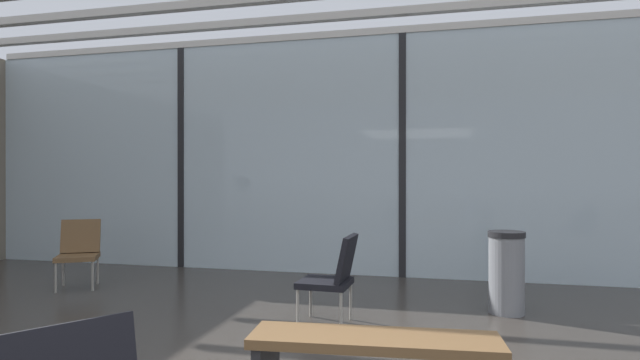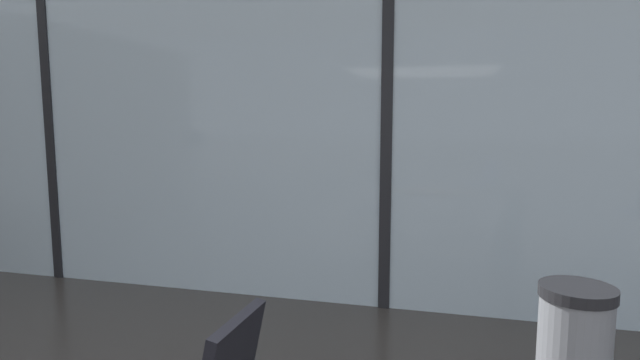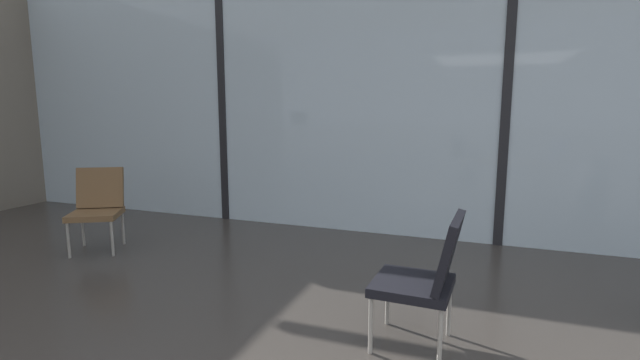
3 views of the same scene
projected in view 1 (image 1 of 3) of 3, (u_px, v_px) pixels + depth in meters
glass_curtain_wall at (403, 155)px, 7.18m from camera, size 14.00×0.08×3.50m
window_mullion_0 at (182, 158)px, 8.00m from camera, size 0.10×0.12×3.50m
window_mullion_1 at (403, 155)px, 7.18m from camera, size 0.10×0.12×3.50m
parked_airplane at (466, 149)px, 11.94m from camera, size 12.16×4.25×4.25m
lounge_chair_0 at (334, 274)px, 4.82m from camera, size 0.54×0.50×0.87m
lounge_chair_3 at (79, 249)px, 6.51m from camera, size 0.68×0.69×0.87m
waiting_bench at (374, 353)px, 3.00m from camera, size 1.53×0.53×0.47m
trash_bin at (506, 272)px, 5.23m from camera, size 0.38×0.38×0.86m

